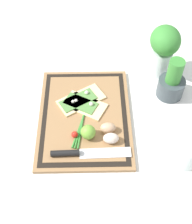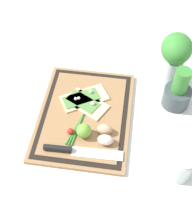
{
  "view_description": "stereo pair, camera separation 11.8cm",
  "coord_description": "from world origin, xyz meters",
  "px_view_note": "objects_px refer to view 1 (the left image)",
  "views": [
    {
      "loc": [
        0.73,
        0.03,
        0.97
      ],
      "look_at": [
        0.0,
        0.04,
        0.03
      ],
      "focal_mm": 50.0,
      "sensor_mm": 36.0,
      "label": 1
    },
    {
      "loc": [
        0.72,
        0.15,
        0.97
      ],
      "look_at": [
        0.0,
        0.04,
        0.03
      ],
      "focal_mm": 50.0,
      "sensor_mm": 36.0,
      "label": 2
    }
  ],
  "objects_px": {
    "knife": "(78,153)",
    "egg_brown": "(108,128)",
    "herb_pot": "(172,83)",
    "pizza_slice_near": "(80,100)",
    "lime": "(88,132)",
    "egg_pink": "(111,138)",
    "pizza_slice_far": "(83,105)",
    "cherry_tomato_red": "(75,135)",
    "sauce_jar": "(188,154)",
    "herb_glass": "(164,48)"
  },
  "relations": [
    {
      "from": "knife",
      "to": "lime",
      "type": "distance_m",
      "value": 0.09
    },
    {
      "from": "pizza_slice_far",
      "to": "knife",
      "type": "xyz_separation_m",
      "value": [
        0.22,
        -0.02,
        0.0
      ]
    },
    {
      "from": "egg_pink",
      "to": "lime",
      "type": "distance_m",
      "value": 0.08
    },
    {
      "from": "knife",
      "to": "lime",
      "type": "xyz_separation_m",
      "value": [
        -0.07,
        0.04,
        0.02
      ]
    },
    {
      "from": "sauce_jar",
      "to": "egg_brown",
      "type": "bearing_deg",
      "value": -114.54
    },
    {
      "from": "pizza_slice_near",
      "to": "cherry_tomato_red",
      "type": "xyz_separation_m",
      "value": [
        0.17,
        -0.02,
        0.01
      ]
    },
    {
      "from": "knife",
      "to": "egg_pink",
      "type": "height_order",
      "value": "egg_pink"
    },
    {
      "from": "knife",
      "to": "egg_brown",
      "type": "xyz_separation_m",
      "value": [
        -0.1,
        0.11,
        0.01
      ]
    },
    {
      "from": "pizza_slice_near",
      "to": "sauce_jar",
      "type": "height_order",
      "value": "sauce_jar"
    },
    {
      "from": "egg_pink",
      "to": "sauce_jar",
      "type": "distance_m",
      "value": 0.27
    },
    {
      "from": "cherry_tomato_red",
      "to": "knife",
      "type": "bearing_deg",
      "value": 8.97
    },
    {
      "from": "knife",
      "to": "lime",
      "type": "relative_size",
      "value": 5.19
    },
    {
      "from": "egg_pink",
      "to": "herb_glass",
      "type": "distance_m",
      "value": 0.44
    },
    {
      "from": "pizza_slice_far",
      "to": "cherry_tomato_red",
      "type": "xyz_separation_m",
      "value": [
        0.14,
        -0.03,
        0.01
      ]
    },
    {
      "from": "pizza_slice_far",
      "to": "herb_glass",
      "type": "height_order",
      "value": "herb_glass"
    },
    {
      "from": "pizza_slice_far",
      "to": "cherry_tomato_red",
      "type": "bearing_deg",
      "value": -11.11
    },
    {
      "from": "egg_pink",
      "to": "sauce_jar",
      "type": "xyz_separation_m",
      "value": [
        0.08,
        0.26,
        0.01
      ]
    },
    {
      "from": "pizza_slice_near",
      "to": "lime",
      "type": "xyz_separation_m",
      "value": [
        0.17,
        0.03,
        0.02
      ]
    },
    {
      "from": "egg_brown",
      "to": "cherry_tomato_red",
      "type": "relative_size",
      "value": 2.31
    },
    {
      "from": "knife",
      "to": "cherry_tomato_red",
      "type": "relative_size",
      "value": 11.47
    },
    {
      "from": "pizza_slice_near",
      "to": "egg_brown",
      "type": "bearing_deg",
      "value": 34.6
    },
    {
      "from": "knife",
      "to": "pizza_slice_far",
      "type": "bearing_deg",
      "value": 175.68
    },
    {
      "from": "egg_brown",
      "to": "lime",
      "type": "distance_m",
      "value": 0.08
    },
    {
      "from": "pizza_slice_far",
      "to": "lime",
      "type": "xyz_separation_m",
      "value": [
        0.15,
        0.02,
        0.02
      ]
    },
    {
      "from": "pizza_slice_far",
      "to": "sauce_jar",
      "type": "height_order",
      "value": "sauce_jar"
    },
    {
      "from": "pizza_slice_far",
      "to": "egg_pink",
      "type": "xyz_separation_m",
      "value": [
        0.17,
        0.1,
        0.01
      ]
    },
    {
      "from": "egg_brown",
      "to": "lime",
      "type": "relative_size",
      "value": 1.05
    },
    {
      "from": "pizza_slice_near",
      "to": "herb_glass",
      "type": "height_order",
      "value": "herb_glass"
    },
    {
      "from": "egg_brown",
      "to": "sauce_jar",
      "type": "bearing_deg",
      "value": 65.46
    },
    {
      "from": "pizza_slice_near",
      "to": "lime",
      "type": "distance_m",
      "value": 0.18
    },
    {
      "from": "sauce_jar",
      "to": "herb_glass",
      "type": "height_order",
      "value": "herb_glass"
    },
    {
      "from": "knife",
      "to": "herb_pot",
      "type": "xyz_separation_m",
      "value": [
        -0.29,
        0.37,
        0.04
      ]
    },
    {
      "from": "pizza_slice_near",
      "to": "herb_pot",
      "type": "bearing_deg",
      "value": 96.72
    },
    {
      "from": "pizza_slice_far",
      "to": "egg_pink",
      "type": "relative_size",
      "value": 3.29
    },
    {
      "from": "egg_brown",
      "to": "herb_glass",
      "type": "bearing_deg",
      "value": 143.62
    },
    {
      "from": "pizza_slice_near",
      "to": "egg_brown",
      "type": "height_order",
      "value": "egg_brown"
    },
    {
      "from": "pizza_slice_near",
      "to": "pizza_slice_far",
      "type": "relative_size",
      "value": 1.09
    },
    {
      "from": "sauce_jar",
      "to": "pizza_slice_near",
      "type": "bearing_deg",
      "value": -126.26
    },
    {
      "from": "pizza_slice_far",
      "to": "lime",
      "type": "bearing_deg",
      "value": 8.14
    },
    {
      "from": "herb_pot",
      "to": "pizza_slice_far",
      "type": "bearing_deg",
      "value": -78.87
    },
    {
      "from": "pizza_slice_near",
      "to": "cherry_tomato_red",
      "type": "height_order",
      "value": "same"
    },
    {
      "from": "pizza_slice_near",
      "to": "pizza_slice_far",
      "type": "height_order",
      "value": "same"
    },
    {
      "from": "pizza_slice_far",
      "to": "egg_brown",
      "type": "relative_size",
      "value": 3.29
    },
    {
      "from": "lime",
      "to": "herb_pot",
      "type": "xyz_separation_m",
      "value": [
        -0.21,
        0.33,
        0.02
      ]
    },
    {
      "from": "egg_pink",
      "to": "herb_glass",
      "type": "xyz_separation_m",
      "value": [
        -0.37,
        0.23,
        0.1
      ]
    },
    {
      "from": "lime",
      "to": "knife",
      "type": "bearing_deg",
      "value": -26.55
    },
    {
      "from": "lime",
      "to": "egg_pink",
      "type": "bearing_deg",
      "value": 74.26
    },
    {
      "from": "cherry_tomato_red",
      "to": "herb_pot",
      "type": "relative_size",
      "value": 0.14
    },
    {
      "from": "pizza_slice_near",
      "to": "cherry_tomato_red",
      "type": "relative_size",
      "value": 8.27
    },
    {
      "from": "pizza_slice_near",
      "to": "egg_pink",
      "type": "relative_size",
      "value": 3.58
    }
  ]
}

